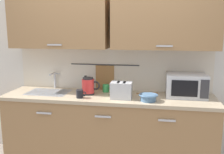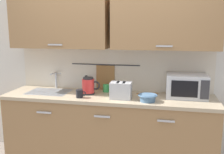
# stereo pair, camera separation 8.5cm
# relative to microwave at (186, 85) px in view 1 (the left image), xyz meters

# --- Properties ---
(counter_unit) EXTENTS (2.53, 0.64, 0.90)m
(counter_unit) POSITION_rel_microwave_xyz_m (-0.92, -0.11, -0.58)
(counter_unit) COLOR #997047
(counter_unit) RESTS_ON ground
(back_wall_assembly) EXTENTS (3.70, 0.41, 2.50)m
(back_wall_assembly) POSITION_rel_microwave_xyz_m (-0.91, 0.12, 0.49)
(back_wall_assembly) COLOR silver
(back_wall_assembly) RESTS_ON ground
(sink_faucet) EXTENTS (0.09, 0.17, 0.22)m
(sink_faucet) POSITION_rel_microwave_xyz_m (-1.68, 0.12, 0.01)
(sink_faucet) COLOR #B2B5BA
(sink_faucet) RESTS_ON counter_unit
(microwave) EXTENTS (0.46, 0.35, 0.27)m
(microwave) POSITION_rel_microwave_xyz_m (0.00, 0.00, 0.00)
(microwave) COLOR silver
(microwave) RESTS_ON counter_unit
(electric_kettle) EXTENTS (0.23, 0.16, 0.21)m
(electric_kettle) POSITION_rel_microwave_xyz_m (-1.16, -0.09, -0.03)
(electric_kettle) COLOR black
(electric_kettle) RESTS_ON counter_unit
(dish_soap_bottle) EXTENTS (0.06, 0.06, 0.20)m
(dish_soap_bottle) POSITION_rel_microwave_xyz_m (-1.24, 0.08, -0.05)
(dish_soap_bottle) COLOR #3F8CD8
(dish_soap_bottle) RESTS_ON counter_unit
(mug_near_sink) EXTENTS (0.12, 0.08, 0.09)m
(mug_near_sink) POSITION_rel_microwave_xyz_m (-1.21, -0.28, -0.09)
(mug_near_sink) COLOR black
(mug_near_sink) RESTS_ON counter_unit
(mixing_bowl) EXTENTS (0.21, 0.21, 0.08)m
(mixing_bowl) POSITION_rel_microwave_xyz_m (-0.43, -0.27, -0.09)
(mixing_bowl) COLOR #4C7093
(mixing_bowl) RESTS_ON counter_unit
(toaster) EXTENTS (0.26, 0.17, 0.19)m
(toaster) POSITION_rel_microwave_xyz_m (-0.74, -0.21, -0.04)
(toaster) COLOR #B7BABF
(toaster) RESTS_ON counter_unit
(mug_by_kettle) EXTENTS (0.12, 0.08, 0.09)m
(mug_by_kettle) POSITION_rel_microwave_xyz_m (-0.97, 0.06, -0.09)
(mug_by_kettle) COLOR green
(mug_by_kettle) RESTS_ON counter_unit
(wooden_spoon) EXTENTS (0.27, 0.09, 0.01)m
(wooden_spoon) POSITION_rel_microwave_xyz_m (-0.42, 0.07, -0.13)
(wooden_spoon) COLOR #9E7042
(wooden_spoon) RESTS_ON counter_unit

